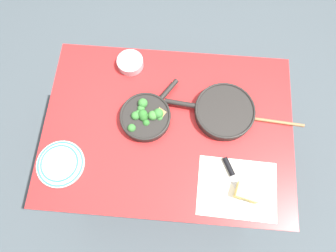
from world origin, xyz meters
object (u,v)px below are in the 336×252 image
at_px(skillet_broccoli, 146,116).
at_px(skillet_eggs, 224,111).
at_px(wooden_spoon, 255,119).
at_px(grater_knife, 234,179).
at_px(prep_bowl_steel, 130,63).
at_px(dinner_plate_stack, 60,164).
at_px(cheese_block, 247,192).

xyz_separation_m(skillet_broccoli, skillet_eggs, (-0.36, -0.05, -0.00)).
xyz_separation_m(skillet_broccoli, wooden_spoon, (-0.51, -0.04, -0.02)).
distance_m(grater_knife, prep_bowl_steel, 0.75).
relative_size(skillet_eggs, prep_bowl_steel, 3.29).
relative_size(dinner_plate_stack, prep_bowl_steel, 1.65).
distance_m(skillet_broccoli, grater_knife, 0.49).
bearing_deg(prep_bowl_steel, wooden_spoon, 158.43).
relative_size(skillet_eggs, cheese_block, 3.88).
bearing_deg(wooden_spoon, skillet_eggs, -2.93).
height_order(skillet_broccoli, dinner_plate_stack, skillet_broccoli).
bearing_deg(skillet_eggs, skillet_broccoli, 14.69).
height_order(grater_knife, cheese_block, cheese_block).
xyz_separation_m(skillet_eggs, grater_knife, (-0.06, 0.31, -0.02)).
distance_m(wooden_spoon, dinner_plate_stack, 0.91).
xyz_separation_m(dinner_plate_stack, prep_bowl_steel, (-0.25, -0.53, 0.01)).
bearing_deg(dinner_plate_stack, cheese_block, 175.82).
bearing_deg(grater_knife, dinner_plate_stack, -116.70).
xyz_separation_m(skillet_eggs, cheese_block, (-0.11, 0.36, 0.00)).
bearing_deg(skillet_broccoli, skillet_eggs, -48.14).
height_order(skillet_eggs, dinner_plate_stack, skillet_eggs).
relative_size(wooden_spoon, grater_knife, 1.39).
relative_size(skillet_broccoli, dinner_plate_stack, 1.52).
xyz_separation_m(cheese_block, prep_bowl_steel, (0.58, -0.59, -0.01)).
xyz_separation_m(grater_knife, prep_bowl_steel, (0.52, -0.54, 0.01)).
distance_m(skillet_eggs, dinner_plate_stack, 0.78).
bearing_deg(skillet_broccoli, cheese_block, -90.44).
bearing_deg(skillet_eggs, wooden_spoon, 179.06).
height_order(cheese_block, prep_bowl_steel, cheese_block).
bearing_deg(prep_bowl_steel, cheese_block, 134.25).
distance_m(skillet_broccoli, dinner_plate_stack, 0.44).
relative_size(wooden_spoon, cheese_block, 3.39).
bearing_deg(dinner_plate_stack, skillet_eggs, -157.03).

